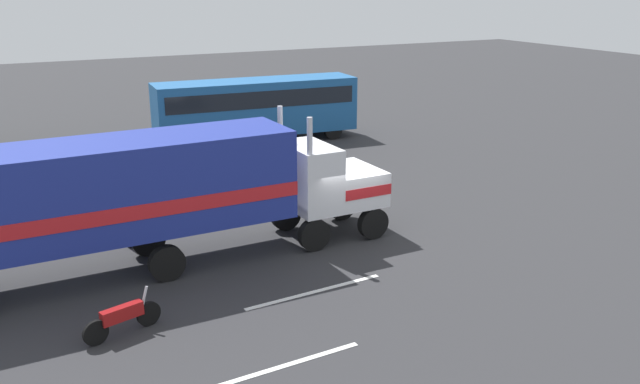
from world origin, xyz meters
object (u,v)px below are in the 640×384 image
object	(u,v)px
parked_car	(41,179)
person_bystander	(130,222)
parked_bus	(256,105)
motorcycle	(123,318)
semi_truck	(156,189)

from	to	relation	value
parked_car	person_bystander	bearing A→B (deg)	-73.47
parked_bus	motorcycle	size ratio (longest dim) A/B	5.43
person_bystander	parked_bus	size ratio (longest dim) A/B	0.15
parked_car	semi_truck	bearing A→B (deg)	-74.24
semi_truck	person_bystander	world-z (taller)	semi_truck
motorcycle	parked_car	bearing A→B (deg)	92.81
semi_truck	motorcycle	size ratio (longest dim) A/B	6.92
person_bystander	parked_bus	xyz separation A→B (m)	(9.54, 12.41, 1.17)
parked_bus	motorcycle	bearing A→B (deg)	-121.09
semi_truck	motorcycle	bearing A→B (deg)	-116.96
semi_truck	parked_bus	world-z (taller)	semi_truck
parked_bus	parked_car	xyz separation A→B (m)	(-11.64, -5.32, -1.26)
parked_bus	motorcycle	world-z (taller)	parked_bus
person_bystander	parked_bus	bearing A→B (deg)	52.45
semi_truck	parked_bus	bearing A→B (deg)	57.87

